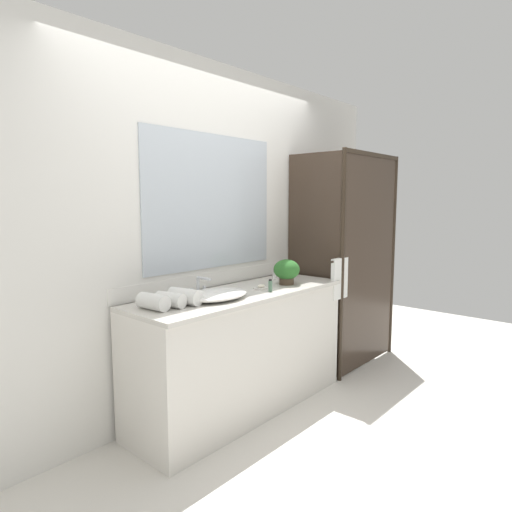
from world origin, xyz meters
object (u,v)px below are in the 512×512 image
Objects in this scene: rolled_towel_far_edge at (185,296)px; amenity_bottle_lotion at (270,286)px; faucet at (199,289)px; amenity_bottle_conditioner at (275,275)px; rolled_towel_near_edge at (153,302)px; rolled_towel_middle at (170,300)px; potted_plant at (287,271)px; soap_dish at (261,287)px; sink_basin at (217,294)px.

amenity_bottle_lotion is at bearing -13.03° from rolled_towel_far_edge.
amenity_bottle_conditioner is at bearing 1.60° from faucet.
rolled_towel_far_edge is at bearing -7.87° from rolled_towel_near_edge.
rolled_towel_middle reaches higher than amenity_bottle_lotion.
potted_plant reaches higher than rolled_towel_near_edge.
amenity_bottle_conditioner is (0.87, 0.02, -0.01)m from faucet.
amenity_bottle_lotion is 1.20× the size of amenity_bottle_conditioner.
amenity_bottle_conditioner is 0.37× the size of rolled_towel_near_edge.
amenity_bottle_conditioner is (0.44, 0.32, -0.01)m from amenity_bottle_lotion.
soap_dish is at bearing 175.13° from potted_plant.
potted_plant reaches higher than rolled_towel_middle.
soap_dish is 0.45× the size of rolled_towel_far_edge.
sink_basin is 0.45m from amenity_bottle_lotion.
sink_basin is at bearing -8.96° from rolled_towel_near_edge.
rolled_towel_far_edge is (-1.11, -0.16, 0.02)m from amenity_bottle_conditioner.
potted_plant is (0.74, -0.03, 0.08)m from sink_basin.
rolled_towel_far_edge is at bearing 170.07° from sink_basin.
rolled_towel_near_edge is 1.09× the size of rolled_towel_middle.
faucet reaches higher than soap_dish.
soap_dish is 0.12m from amenity_bottle_lotion.
rolled_towel_near_edge is at bearing 171.04° from sink_basin.
faucet is at bearing 90.00° from sink_basin.
rolled_towel_middle reaches higher than sink_basin.
faucet is at bearing 146.08° from amenity_bottle_lotion.
amenity_bottle_lotion is 0.48× the size of rolled_towel_middle.
potted_plant is at bearing -119.57° from amenity_bottle_conditioner.
soap_dish is 0.81m from rolled_towel_middle.
potted_plant reaches higher than faucet.
amenity_bottle_conditioner is 1.23m from rolled_towel_middle.
faucet is 2.19× the size of amenity_bottle_conditioner.
rolled_towel_middle is at bearing 172.11° from sink_basin.
faucet is at bearing 29.10° from rolled_towel_far_edge.
soap_dish is 0.46m from amenity_bottle_conditioner.
faucet is 0.52m from amenity_bottle_lotion.
soap_dish is 0.51× the size of rolled_towel_middle.
potted_plant is 0.99× the size of rolled_towel_near_edge.
faucet is 0.28m from rolled_towel_far_edge.
amenity_bottle_lotion is 0.42× the size of rolled_towel_far_edge.
amenity_bottle_conditioner is at bearing 35.69° from amenity_bottle_lotion.
potted_plant is 2.25× the size of amenity_bottle_lotion.
potted_plant is at bearing -3.93° from rolled_towel_far_edge.
rolled_towel_far_edge is at bearing 176.45° from soap_dish.
rolled_towel_far_edge is at bearing 166.97° from amenity_bottle_lotion.
amenity_bottle_conditioner is (0.87, 0.20, 0.00)m from sink_basin.
soap_dish is at bearing 76.20° from amenity_bottle_lotion.
rolled_towel_far_edge is at bearing -171.87° from amenity_bottle_conditioner.
faucet reaches higher than amenity_bottle_lotion.
rolled_towel_near_edge reaches higher than soap_dish.
rolled_towel_far_edge is (-0.70, 0.04, 0.04)m from soap_dish.
rolled_towel_near_edge is at bearing 175.41° from soap_dish.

